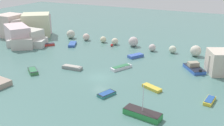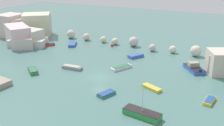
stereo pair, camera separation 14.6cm
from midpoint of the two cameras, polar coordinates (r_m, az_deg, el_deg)
The scene contains 15 objects.
cove_water at distance 47.24m, azimuth -2.80°, elevation -3.09°, with size 160.00×160.00×0.00m, color slate.
cliff_headland_left at distance 76.67m, azimuth -18.43°, elevation 7.01°, with size 19.38×19.11×6.18m.
rock_breakwater at distance 64.11m, azimuth 6.26°, elevation 4.14°, with size 43.82×3.72×2.40m.
channel_buoy at distance 65.14m, azimuth -0.11°, elevation 3.89°, with size 0.69×0.69×0.69m, color red.
moored_boat_1 at distance 40.73m, azimuth -1.28°, elevation -6.69°, with size 2.30×3.16×0.46m.
moored_boat_2 at distance 35.52m, azimuth 6.46°, elevation -10.80°, with size 5.28×2.44×4.56m.
moored_boat_3 at distance 51.40m, azimuth -8.69°, elevation -0.95°, with size 4.02×1.47×0.64m.
moored_boat_4 at distance 66.87m, azimuth -8.62°, elevation 4.04°, with size 3.11×4.28×0.57m.
moored_boat_5 at distance 50.88m, azimuth 1.92°, elevation -0.97°, with size 3.19×4.49×0.60m.
moored_boat_6 at distance 67.66m, azimuth -13.46°, elevation 3.91°, with size 2.42×2.58×0.60m.
moored_boat_7 at distance 52.48m, azimuth 17.22°, elevation -0.98°, with size 4.84×5.44×1.51m.
moored_boat_8 at distance 43.13m, azimuth 8.51°, elevation -5.32°, with size 3.56×2.46×0.47m.
moored_boat_9 at distance 51.29m, azimuth -16.81°, elevation -1.62°, with size 3.42×3.13×0.65m.
moored_boat_10 at distance 41.29m, azimuth 20.24°, elevation -7.62°, with size 1.51×3.11×0.55m.
moored_boat_11 at distance 57.55m, azimuth 5.04°, elevation 1.55°, with size 3.05×3.68×0.63m.
Camera 1 is at (20.81, -38.06, 18.68)m, focal length 42.30 mm.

